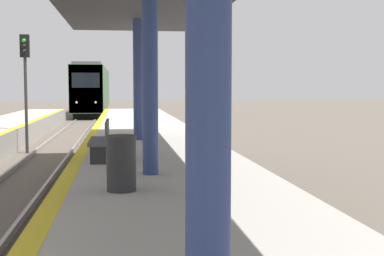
{
  "coord_description": "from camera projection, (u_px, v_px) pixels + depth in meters",
  "views": [
    {
      "loc": [
        2.66,
        -1.87,
        2.67
      ],
      "look_at": [
        5.03,
        15.74,
        1.3
      ],
      "focal_mm": 50.0,
      "sensor_mm": 36.0,
      "label": 1
    }
  ],
  "objects": [
    {
      "name": "trash_bin",
      "position": [
        121.0,
        163.0,
        8.74
      ],
      "size": [
        0.51,
        0.51,
        0.92
      ],
      "color": "#262628",
      "rests_on": "platform_right"
    },
    {
      "name": "signal_far",
      "position": [
        25.0,
        71.0,
        21.24
      ],
      "size": [
        0.36,
        0.31,
        4.73
      ],
      "color": "#2D2D2D",
      "rests_on": "ground"
    },
    {
      "name": "train",
      "position": [
        93.0,
        90.0,
        53.46
      ],
      "size": [
        2.7,
        23.43,
        4.68
      ],
      "color": "black",
      "rests_on": "ground"
    },
    {
      "name": "bench",
      "position": [
        102.0,
        139.0,
        12.45
      ],
      "size": [
        0.44,
        1.72,
        0.92
      ],
      "color": "#4C4C51",
      "rests_on": "platform_right"
    }
  ]
}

